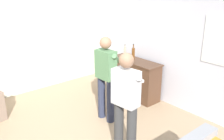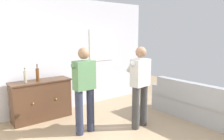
{
  "view_description": "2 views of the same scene",
  "coord_description": "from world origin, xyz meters",
  "px_view_note": "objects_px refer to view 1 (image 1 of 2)",
  "views": [
    {
      "loc": [
        3.17,
        -1.7,
        2.6
      ],
      "look_at": [
        0.24,
        0.79,
        1.26
      ],
      "focal_mm": 40.0,
      "sensor_mm": 36.0,
      "label": 1
    },
    {
      "loc": [
        -2.35,
        -2.45,
        1.94
      ],
      "look_at": [
        0.05,
        0.66,
        1.28
      ],
      "focal_mm": 35.0,
      "sensor_mm": 36.0,
      "label": 2
    }
  ],
  "objects_px": {
    "person_standing_left": "(106,75)",
    "person_standing_right": "(126,101)",
    "sideboard_cabinet": "(134,78)",
    "bottle_wine_green": "(125,52)",
    "bottle_liquor_amber": "(133,54)"
  },
  "relations": [
    {
      "from": "person_standing_left",
      "to": "person_standing_right",
      "type": "height_order",
      "value": "same"
    },
    {
      "from": "sideboard_cabinet",
      "to": "bottle_wine_green",
      "type": "relative_size",
      "value": 4.14
    },
    {
      "from": "sideboard_cabinet",
      "to": "bottle_wine_green",
      "type": "distance_m",
      "value": 0.66
    },
    {
      "from": "bottle_liquor_amber",
      "to": "person_standing_right",
      "type": "relative_size",
      "value": 0.23
    },
    {
      "from": "bottle_wine_green",
      "to": "sideboard_cabinet",
      "type": "bearing_deg",
      "value": 3.47
    },
    {
      "from": "sideboard_cabinet",
      "to": "bottle_wine_green",
      "type": "bearing_deg",
      "value": -176.53
    },
    {
      "from": "bottle_liquor_amber",
      "to": "bottle_wine_green",
      "type": "bearing_deg",
      "value": -177.24
    },
    {
      "from": "sideboard_cabinet",
      "to": "person_standing_left",
      "type": "relative_size",
      "value": 0.79
    },
    {
      "from": "bottle_wine_green",
      "to": "bottle_liquor_amber",
      "type": "xyz_separation_m",
      "value": [
        0.27,
        0.01,
        0.01
      ]
    },
    {
      "from": "sideboard_cabinet",
      "to": "bottle_wine_green",
      "type": "height_order",
      "value": "bottle_wine_green"
    },
    {
      "from": "bottle_wine_green",
      "to": "person_standing_right",
      "type": "bearing_deg",
      "value": -42.74
    },
    {
      "from": "bottle_wine_green",
      "to": "person_standing_left",
      "type": "height_order",
      "value": "person_standing_left"
    },
    {
      "from": "bottle_wine_green",
      "to": "bottle_liquor_amber",
      "type": "bearing_deg",
      "value": 2.76
    },
    {
      "from": "sideboard_cabinet",
      "to": "bottle_liquor_amber",
      "type": "height_order",
      "value": "bottle_liquor_amber"
    },
    {
      "from": "bottle_wine_green",
      "to": "person_standing_right",
      "type": "relative_size",
      "value": 0.19
    }
  ]
}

